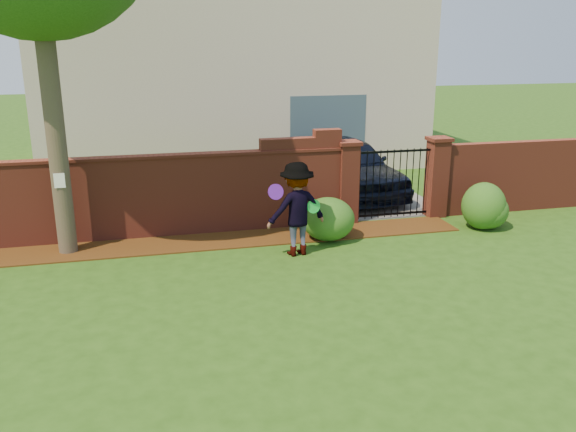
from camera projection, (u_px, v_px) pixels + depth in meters
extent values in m
cube|color=#264B12|center=(285.00, 306.00, 9.51)|extent=(80.00, 80.00, 0.01)
cube|color=#3A1F0A|center=(203.00, 242.00, 12.40)|extent=(11.10, 1.08, 0.03)
cube|color=maroon|center=(141.00, 199.00, 12.50)|extent=(8.70, 0.25, 1.70)
cube|color=maroon|center=(301.00, 144.00, 13.00)|extent=(1.80, 0.25, 0.30)
cube|color=maroon|center=(327.00, 133.00, 13.07)|extent=(0.60, 0.25, 0.16)
cube|color=maroon|center=(138.00, 157.00, 12.25)|extent=(8.70, 0.31, 0.06)
cube|color=maroon|center=(512.00, 176.00, 14.49)|extent=(4.00, 0.25, 1.70)
cube|color=maroon|center=(347.00, 184.00, 13.52)|extent=(0.42, 0.42, 1.80)
cube|color=maroon|center=(349.00, 143.00, 13.25)|extent=(0.50, 0.50, 0.08)
cube|color=maroon|center=(437.00, 179.00, 14.02)|extent=(0.42, 0.42, 1.80)
cube|color=maroon|center=(439.00, 139.00, 13.75)|extent=(0.50, 0.50, 0.08)
cylinder|color=black|center=(360.00, 186.00, 13.60)|extent=(0.02, 0.02, 1.60)
cylinder|color=black|center=(366.00, 185.00, 13.64)|extent=(0.02, 0.02, 1.60)
cylinder|color=black|center=(373.00, 185.00, 13.67)|extent=(0.02, 0.02, 1.60)
cylinder|color=black|center=(380.00, 184.00, 13.71)|extent=(0.02, 0.02, 1.60)
cylinder|color=black|center=(386.00, 184.00, 13.75)|extent=(0.02, 0.02, 1.60)
cylinder|color=black|center=(393.00, 184.00, 13.78)|extent=(0.02, 0.02, 1.60)
cylinder|color=black|center=(399.00, 183.00, 13.82)|extent=(0.02, 0.02, 1.60)
cylinder|color=black|center=(406.00, 183.00, 13.86)|extent=(0.02, 0.02, 1.60)
cylinder|color=black|center=(412.00, 182.00, 13.89)|extent=(0.02, 0.02, 1.60)
cylinder|color=black|center=(419.00, 182.00, 13.93)|extent=(0.02, 0.02, 1.60)
cylinder|color=black|center=(425.00, 182.00, 13.97)|extent=(0.02, 0.02, 1.60)
cube|color=black|center=(391.00, 214.00, 13.99)|extent=(1.78, 0.03, 0.05)
cube|color=black|center=(394.00, 151.00, 13.57)|extent=(1.78, 0.03, 0.05)
cube|color=slate|center=(337.00, 180.00, 17.75)|extent=(3.20, 8.00, 0.01)
cube|color=beige|center=(231.00, 71.00, 20.04)|extent=(12.00, 6.00, 6.00)
cube|color=#384C5B|center=(328.00, 135.00, 18.38)|extent=(2.40, 0.12, 2.40)
imported|color=black|center=(351.00, 168.00, 15.83)|extent=(2.47, 4.77, 1.55)
cylinder|color=#3F3426|center=(49.00, 71.00, 10.85)|extent=(0.36, 0.36, 7.00)
cube|color=white|center=(59.00, 181.00, 11.25)|extent=(0.20, 0.01, 0.28)
ellipsoid|color=#1D5319|center=(328.00, 219.00, 12.46)|extent=(1.10, 1.10, 0.90)
ellipsoid|color=#1D5319|center=(484.00, 206.00, 13.17)|extent=(0.95, 0.95, 1.05)
ellipsoid|color=#1D5319|center=(487.00, 210.00, 13.23)|extent=(0.93, 0.93, 0.83)
imported|color=gray|center=(297.00, 210.00, 11.47)|extent=(1.28, 0.86, 1.83)
cylinder|color=#611AA8|center=(276.00, 192.00, 11.16)|extent=(0.31, 0.12, 0.30)
cylinder|color=green|center=(313.00, 206.00, 11.46)|extent=(0.28, 0.10, 0.27)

